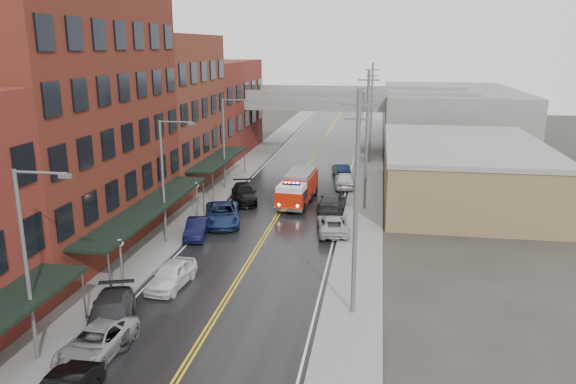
{
  "coord_description": "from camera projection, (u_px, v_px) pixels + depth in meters",
  "views": [
    {
      "loc": [
        8.2,
        -12.73,
        14.04
      ],
      "look_at": [
        1.44,
        28.68,
        3.0
      ],
      "focal_mm": 35.0,
      "sensor_mm": 36.0,
      "label": 1
    }
  ],
  "objects": [
    {
      "name": "curb_left",
      "position": [
        206.0,
        219.0,
        46.5
      ],
      "size": [
        0.3,
        160.0,
        0.15
      ],
      "primitive_type": "cube",
      "color": "gray",
      "rests_on": "ground"
    },
    {
      "name": "brick_building_b",
      "position": [
        64.0,
        120.0,
        38.74
      ],
      "size": [
        9.0,
        20.0,
        18.0
      ],
      "primitive_type": "cube",
      "color": "#5B1F18",
      "rests_on": "ground"
    },
    {
      "name": "parked_car_left_6",
      "position": [
        222.0,
        214.0,
        45.19
      ],
      "size": [
        4.21,
        6.42,
        1.64
      ],
      "primitive_type": "imported",
      "rotation": [
        0.0,
        0.0,
        0.27
      ],
      "color": "navy",
      "rests_on": "ground"
    },
    {
      "name": "brick_building_c",
      "position": [
        161.0,
        112.0,
        55.82
      ],
      "size": [
        9.0,
        15.0,
        15.0
      ],
      "primitive_type": "cube",
      "color": "brown",
      "rests_on": "ground"
    },
    {
      "name": "utility_pole_2",
      "position": [
        371.0,
        112.0,
        66.77
      ],
      "size": [
        1.8,
        0.24,
        12.0
      ],
      "color": "#59595B",
      "rests_on": "ground"
    },
    {
      "name": "parked_car_left_4",
      "position": [
        171.0,
        275.0,
        33.42
      ],
      "size": [
        2.17,
        4.58,
        1.51
      ],
      "primitive_type": "imported",
      "rotation": [
        0.0,
        0.0,
        -0.09
      ],
      "color": "white",
      "rests_on": "ground"
    },
    {
      "name": "brick_building_far",
      "position": [
        213.0,
        108.0,
        72.91
      ],
      "size": [
        9.0,
        20.0,
        12.0
      ],
      "primitive_type": "cube",
      "color": "maroon",
      "rests_on": "ground"
    },
    {
      "name": "globe_lamp_2",
      "position": [
        196.0,
        192.0,
        46.05
      ],
      "size": [
        0.44,
        0.44,
        3.12
      ],
      "color": "#59595B",
      "rests_on": "ground"
    },
    {
      "name": "street_lamp_1",
      "position": [
        166.0,
        174.0,
        39.61
      ],
      "size": [
        2.64,
        0.22,
        9.0
      ],
      "color": "#59595B",
      "rests_on": "ground"
    },
    {
      "name": "curb_right",
      "position": [
        343.0,
        225.0,
        44.74
      ],
      "size": [
        0.3,
        160.0,
        0.15
      ],
      "primitive_type": "cube",
      "color": "gray",
      "rests_on": "ground"
    },
    {
      "name": "parked_car_right_1",
      "position": [
        332.0,
        202.0,
        48.76
      ],
      "size": [
        2.38,
        5.51,
        1.58
      ],
      "primitive_type": "imported",
      "rotation": [
        0.0,
        0.0,
        3.11
      ],
      "color": "#2A2A2D",
      "rests_on": "ground"
    },
    {
      "name": "tan_building",
      "position": [
        462.0,
        173.0,
        52.05
      ],
      "size": [
        14.0,
        22.0,
        5.0
      ],
      "primitive_type": "cube",
      "color": "olive",
      "rests_on": "ground"
    },
    {
      "name": "overpass",
      "position": [
        318.0,
        107.0,
        74.65
      ],
      "size": [
        40.0,
        10.0,
        7.5
      ],
      "color": "slate",
      "rests_on": "ground"
    },
    {
      "name": "parked_car_left_7",
      "position": [
        244.0,
        193.0,
        51.48
      ],
      "size": [
        3.69,
        6.02,
        1.63
      ],
      "primitive_type": "imported",
      "rotation": [
        0.0,
        0.0,
        0.27
      ],
      "color": "black",
      "rests_on": "ground"
    },
    {
      "name": "awning_1",
      "position": [
        150.0,
        207.0,
        39.36
      ],
      "size": [
        2.6,
        18.0,
        3.09
      ],
      "color": "black",
      "rests_on": "ground"
    },
    {
      "name": "sidewalk_right",
      "position": [
        363.0,
        226.0,
        44.48
      ],
      "size": [
        3.0,
        160.0,
        0.15
      ],
      "primitive_type": "cube",
      "color": "slate",
      "rests_on": "ground"
    },
    {
      "name": "parked_car_right_0",
      "position": [
        333.0,
        225.0,
        42.96
      ],
      "size": [
        2.99,
        5.27,
        1.39
      ],
      "primitive_type": "imported",
      "rotation": [
        0.0,
        0.0,
        3.28
      ],
      "color": "#A0A3A8",
      "rests_on": "ground"
    },
    {
      "name": "awning_2",
      "position": [
        219.0,
        159.0,
        56.07
      ],
      "size": [
        2.6,
        13.0,
        3.09
      ],
      "color": "black",
      "rests_on": "ground"
    },
    {
      "name": "fire_truck",
      "position": [
        298.0,
        188.0,
        50.75
      ],
      "size": [
        3.46,
        7.71,
        2.76
      ],
      "rotation": [
        0.0,
        0.0,
        -0.07
      ],
      "color": "red",
      "rests_on": "ground"
    },
    {
      "name": "sidewalk_left",
      "position": [
        187.0,
        218.0,
        46.76
      ],
      "size": [
        3.0,
        160.0,
        0.15
      ],
      "primitive_type": "cube",
      "color": "slate",
      "rests_on": "ground"
    },
    {
      "name": "street_lamp_2",
      "position": [
        226.0,
        138.0,
        54.88
      ],
      "size": [
        2.64,
        0.22,
        9.0
      ],
      "color": "#59595B",
      "rests_on": "ground"
    },
    {
      "name": "right_far_block",
      "position": [
        449.0,
        117.0,
        79.99
      ],
      "size": [
        18.0,
        30.0,
        8.0
      ],
      "primitive_type": "cube",
      "color": "slate",
      "rests_on": "ground"
    },
    {
      "name": "parked_car_left_5",
      "position": [
        197.0,
        228.0,
        42.07
      ],
      "size": [
        2.19,
        4.43,
        1.4
      ],
      "primitive_type": "imported",
      "rotation": [
        0.0,
        0.0,
        0.17
      ],
      "color": "black",
      "rests_on": "ground"
    },
    {
      "name": "parked_car_left_3",
      "position": [
        111.0,
        315.0,
        28.33
      ],
      "size": [
        3.91,
        5.96,
        1.61
      ],
      "primitive_type": "imported",
      "rotation": [
        0.0,
        0.0,
        0.33
      ],
      "color": "#28282B",
      "rests_on": "ground"
    },
    {
      "name": "parked_car_right_2",
      "position": [
        345.0,
        180.0,
        56.56
      ],
      "size": [
        2.33,
        4.94,
        1.63
      ],
      "primitive_type": "imported",
      "rotation": [
        0.0,
        0.0,
        3.23
      ],
      "color": "silver",
      "rests_on": "ground"
    },
    {
      "name": "parked_car_left_2",
      "position": [
        96.0,
        342.0,
        26.04
      ],
      "size": [
        2.56,
        5.02,
        1.36
      ],
      "primitive_type": "imported",
      "rotation": [
        0.0,
        0.0,
        -0.06
      ],
      "color": "gray",
      "rests_on": "ground"
    },
    {
      "name": "street_lamp_0",
      "position": [
        30.0,
        255.0,
        24.34
      ],
      "size": [
        2.64,
        0.22,
        9.0
      ],
      "color": "#59595B",
      "rests_on": "ground"
    },
    {
      "name": "utility_pole_0",
      "position": [
        356.0,
        201.0,
        28.59
      ],
      "size": [
        1.8,
        0.24,
        12.0
      ],
      "color": "#59595B",
      "rests_on": "ground"
    },
    {
      "name": "road",
      "position": [
        273.0,
        223.0,
        45.63
      ],
      "size": [
        11.0,
        160.0,
        0.02
      ],
      "primitive_type": "cube",
      "color": "black",
      "rests_on": "ground"
    },
    {
      "name": "utility_pole_1",
      "position": [
        367.0,
        139.0,
        47.68
      ],
      "size": [
        1.8,
        0.24,
        12.0
      ],
      "color": "#59595B",
      "rests_on": "ground"
    },
    {
      "name": "parked_car_right_3",
      "position": [
        341.0,
        170.0,
        61.79
      ],
      "size": [
        2.43,
        4.4,
        1.37
      ],
      "primitive_type": "imported",
      "rotation": [
        0.0,
        0.0,
        3.39
      ],
      "color": "black",
      "rests_on": "ground"
    },
    {
      "name": "globe_lamp_1",
      "position": [
        120.0,
        252.0,
        32.68
      ],
      "size": [
        0.44,
        0.44,
        3.12
      ],
      "color": "#59595B",
      "rests_on": "ground"
    }
  ]
}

